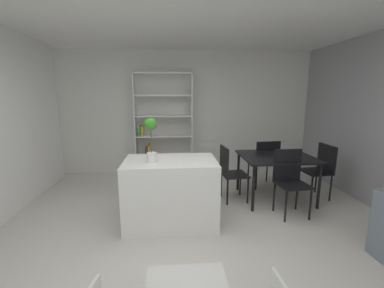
% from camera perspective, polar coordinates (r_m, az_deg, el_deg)
% --- Properties ---
extents(ground_plane, '(8.47, 8.47, 0.00)m').
position_cam_1_polar(ground_plane, '(3.23, -2.61, -21.55)').
color(ground_plane, beige).
extents(back_partition, '(6.17, 0.06, 2.69)m').
position_cam_1_polar(back_partition, '(5.68, -3.82, 7.13)').
color(back_partition, silver).
rests_on(back_partition, ground_plane).
extents(kitchen_island, '(1.22, 0.78, 0.89)m').
position_cam_1_polar(kitchen_island, '(3.49, -4.82, -10.75)').
color(kitchen_island, white).
rests_on(kitchen_island, ground_plane).
extents(potted_plant_on_island, '(0.15, 0.15, 0.57)m').
position_cam_1_polar(potted_plant_on_island, '(3.21, -9.29, 1.68)').
color(potted_plant_on_island, white).
rests_on(potted_plant_on_island, kitchen_island).
extents(open_bookshelf, '(1.21, 0.35, 2.18)m').
position_cam_1_polar(open_bookshelf, '(5.42, -7.09, 2.96)').
color(open_bookshelf, white).
rests_on(open_bookshelf, ground_plane).
extents(dining_table, '(1.15, 0.99, 0.75)m').
position_cam_1_polar(dining_table, '(4.40, 18.61, -3.40)').
color(dining_table, black).
rests_on(dining_table, ground_plane).
extents(dining_chair_window_side, '(0.43, 0.47, 0.92)m').
position_cam_1_polar(dining_chair_window_side, '(4.80, 27.22, -4.51)').
color(dining_chair_window_side, black).
rests_on(dining_chair_window_side, ground_plane).
extents(dining_chair_far, '(0.49, 0.48, 0.92)m').
position_cam_1_polar(dining_chair_far, '(4.90, 16.26, -3.39)').
color(dining_chair_far, black).
rests_on(dining_chair_far, ground_plane).
extents(dining_chair_island_side, '(0.44, 0.44, 0.92)m').
position_cam_1_polar(dining_chair_island_side, '(4.19, 8.47, -5.69)').
color(dining_chair_island_side, black).
rests_on(dining_chair_island_side, ground_plane).
extents(dining_chair_near, '(0.46, 0.44, 0.96)m').
position_cam_1_polar(dining_chair_near, '(3.98, 21.34, -6.85)').
color(dining_chair_near, black).
rests_on(dining_chair_near, ground_plane).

